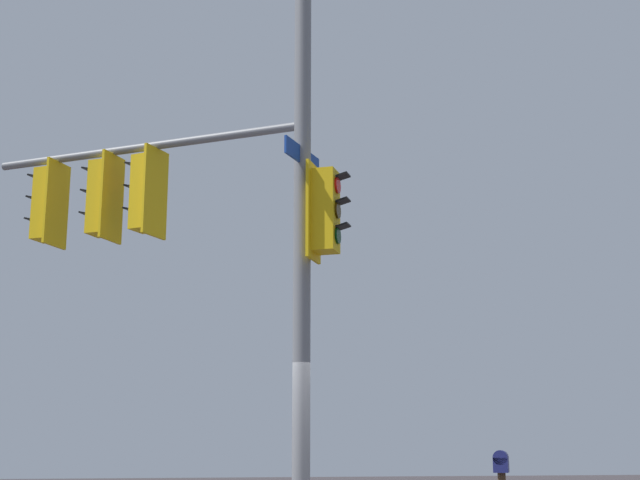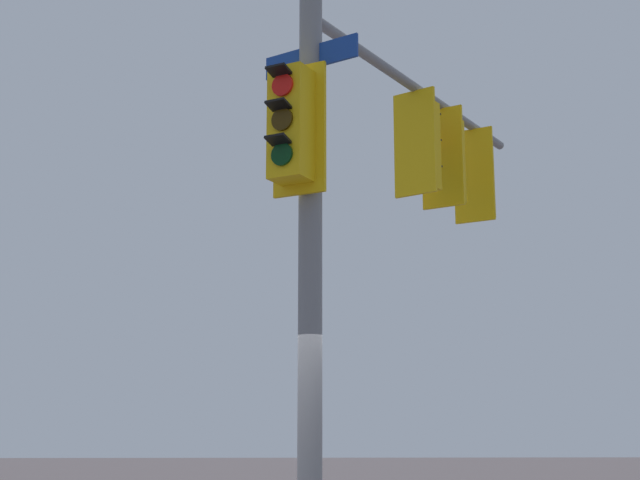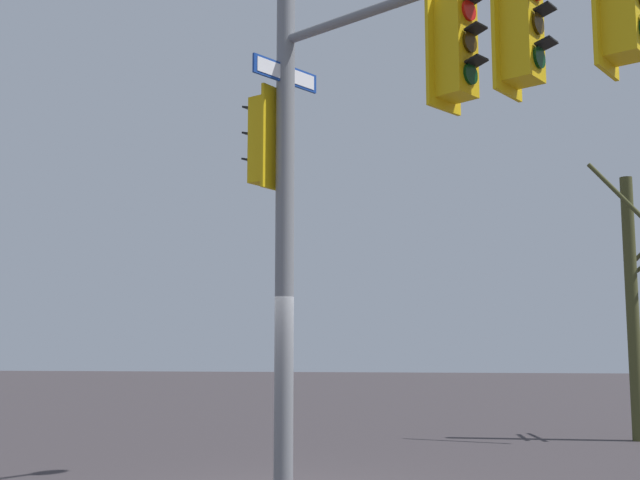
% 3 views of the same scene
% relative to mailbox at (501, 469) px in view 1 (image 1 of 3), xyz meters
% --- Properties ---
extents(main_signal_pole_assembly, '(4.76, 5.46, 8.58)m').
position_rel_mailbox_xyz_m(main_signal_pole_assembly, '(-5.20, -2.34, 3.78)').
color(main_signal_pole_assembly, slate).
rests_on(main_signal_pole_assembly, ground).
extents(mailbox, '(0.42, 0.50, 1.41)m').
position_rel_mailbox_xyz_m(mailbox, '(0.00, 0.00, 0.00)').
color(mailbox, '#4C3823').
rests_on(mailbox, ground).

